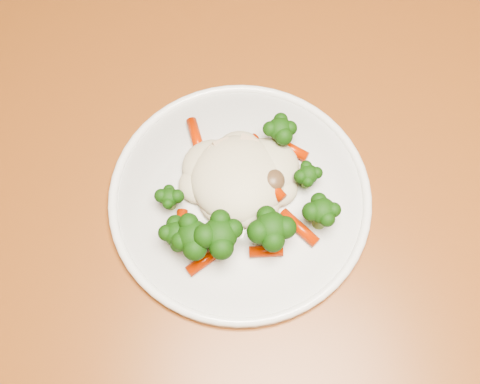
{
  "coord_description": "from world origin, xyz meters",
  "views": [
    {
      "loc": [
        -0.33,
        -0.47,
        1.35
      ],
      "look_at": [
        -0.3,
        -0.2,
        0.77
      ],
      "focal_mm": 45.0,
      "sensor_mm": 36.0,
      "label": 1
    }
  ],
  "objects": [
    {
      "name": "dining_table",
      "position": [
        -0.34,
        -0.15,
        0.65
      ],
      "size": [
        1.25,
        0.89,
        0.75
      ],
      "rotation": [
        0.0,
        0.0,
        -0.08
      ],
      "color": "#975122",
      "rests_on": "ground"
    },
    {
      "name": "meal",
      "position": [
        -0.3,
        -0.22,
        0.78
      ],
      "size": [
        0.19,
        0.18,
        0.05
      ],
      "color": "beige",
      "rests_on": "plate"
    },
    {
      "name": "plate",
      "position": [
        -0.3,
        -0.2,
        0.76
      ],
      "size": [
        0.28,
        0.28,
        0.01
      ],
      "primitive_type": "cylinder",
      "color": "white",
      "rests_on": "dining_table"
    }
  ]
}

